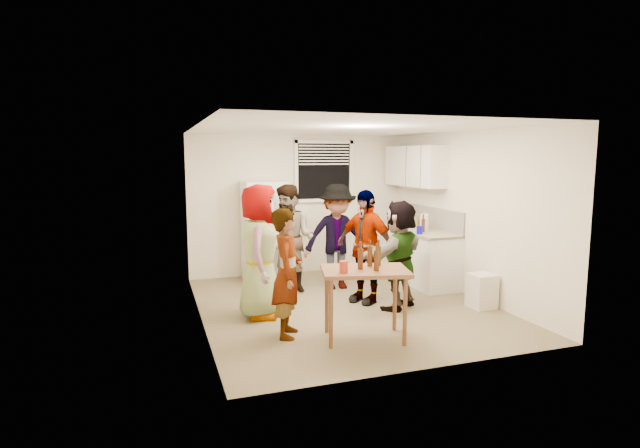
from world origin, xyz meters
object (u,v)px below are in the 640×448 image
object	(u,v)px
blue_cup	(419,234)
trash_bin	(482,290)
beer_bottle_counter	(423,232)
serving_table	(364,339)
guest_orange	(398,307)
kettle	(407,227)
guest_grey	(261,316)
guest_black	(364,302)
red_cup	(344,272)
refrigerator	(264,231)
guest_back_left	(291,291)
wine_bottle	(392,221)
guest_back_right	(337,288)
beer_bottle_table	(360,269)
guest_stripe	(288,336)

from	to	relation	value
blue_cup	trash_bin	bearing A→B (deg)	-72.69
beer_bottle_counter	serving_table	world-z (taller)	beer_bottle_counter
guest_orange	kettle	bearing A→B (deg)	-154.96
guest_grey	guest_black	bearing A→B (deg)	-66.23
kettle	guest_black	size ratio (longest dim) A/B	0.15
trash_bin	blue_cup	bearing A→B (deg)	107.31
red_cup	guest_orange	xyz separation A→B (m)	(1.24, 1.03, -0.83)
refrigerator	serving_table	size ratio (longest dim) A/B	1.72
kettle	blue_cup	bearing A→B (deg)	-92.54
blue_cup	guest_back_left	xyz separation A→B (m)	(-1.96, 0.58, -0.90)
beer_bottle_counter	red_cup	world-z (taller)	beer_bottle_counter
refrigerator	serving_table	distance (m)	3.30
kettle	serving_table	bearing A→B (deg)	-114.85
serving_table	red_cup	bearing A→B (deg)	-165.88
serving_table	guest_grey	bearing A→B (deg)	129.04
blue_cup	guest_black	size ratio (longest dim) A/B	0.08
wine_bottle	guest_orange	distance (m)	2.72
refrigerator	kettle	bearing A→B (deg)	-15.03
guest_black	trash_bin	bearing A→B (deg)	31.10
wine_bottle	blue_cup	world-z (taller)	wine_bottle
kettle	guest_back_right	xyz separation A→B (m)	(-1.42, -0.28, -0.90)
trash_bin	guest_back_right	world-z (taller)	trash_bin
beer_bottle_table	guest_black	world-z (taller)	beer_bottle_table
red_cup	guest_orange	distance (m)	1.82
trash_bin	guest_stripe	bearing A→B (deg)	-175.96
beer_bottle_counter	guest_black	distance (m)	1.63
serving_table	guest_back_right	distance (m)	2.28
guest_orange	trash_bin	bearing A→B (deg)	128.23
refrigerator	kettle	size ratio (longest dim) A/B	6.89
kettle	wine_bottle	distance (m)	0.80
wine_bottle	beer_bottle_table	bearing A→B (deg)	-122.18
beer_bottle_counter	serving_table	size ratio (longest dim) A/B	0.22
blue_cup	guest_back_right	distance (m)	1.59
blue_cup	serving_table	xyz separation A→B (m)	(-1.70, -1.73, -0.90)
wine_bottle	guest_back_right	xyz separation A→B (m)	(-1.52, -1.07, -0.90)
trash_bin	guest_back_right	distance (m)	2.28
guest_back_left	red_cup	bearing A→B (deg)	-50.37
guest_black	serving_table	bearing A→B (deg)	-54.12
blue_cup	red_cup	distance (m)	2.69
guest_orange	guest_stripe	bearing A→B (deg)	-15.02
kettle	beer_bottle_counter	world-z (taller)	beer_bottle_counter
serving_table	guest_back_left	world-z (taller)	serving_table
blue_cup	trash_bin	distance (m)	1.36
blue_cup	trash_bin	xyz separation A→B (m)	(0.36, -1.14, -0.65)
wine_bottle	guest_back_left	size ratio (longest dim) A/B	0.17
wine_bottle	guest_back_right	world-z (taller)	wine_bottle
serving_table	guest_stripe	xyz separation A→B (m)	(-0.82, 0.38, 0.00)
guest_stripe	red_cup	bearing A→B (deg)	-109.68
serving_table	guest_black	size ratio (longest dim) A/B	0.60
beer_bottle_counter	red_cup	distance (m)	2.92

